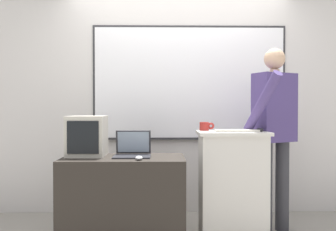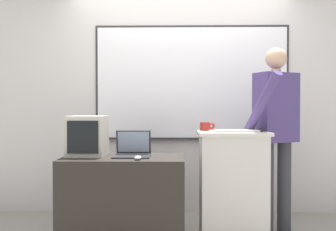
% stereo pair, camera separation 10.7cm
% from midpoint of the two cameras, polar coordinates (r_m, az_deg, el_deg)
% --- Properties ---
extents(back_wall, '(6.40, 0.17, 2.68)m').
position_cam_midpoint_polar(back_wall, '(4.12, 2.86, 3.32)').
color(back_wall, silver).
rests_on(back_wall, ground_plane).
extents(lectern_podium, '(0.63, 0.41, 0.98)m').
position_cam_midpoint_polar(lectern_podium, '(3.34, 11.25, -10.94)').
color(lectern_podium, beige).
rests_on(lectern_podium, ground_plane).
extents(side_desk, '(1.06, 0.56, 0.76)m').
position_cam_midpoint_polar(side_desk, '(3.24, -6.19, -13.32)').
color(side_desk, '#28231E').
rests_on(side_desk, ground_plane).
extents(person_presenter, '(0.58, 0.69, 1.77)m').
position_cam_midpoint_polar(person_presenter, '(3.54, 17.77, -1.70)').
color(person_presenter, '#333338').
rests_on(person_presenter, ground_plane).
extents(laptop, '(0.32, 0.29, 0.23)m').
position_cam_midpoint_polar(laptop, '(3.22, -4.74, -5.38)').
color(laptop, '#28282D').
rests_on(laptop, side_desk).
extents(wireless_keyboard, '(0.38, 0.13, 0.02)m').
position_cam_midpoint_polar(wireless_keyboard, '(3.23, 11.94, -2.42)').
color(wireless_keyboard, beige).
rests_on(wireless_keyboard, lectern_podium).
extents(computer_mouse_by_laptop, '(0.06, 0.10, 0.03)m').
position_cam_midpoint_polar(computer_mouse_by_laptop, '(2.98, -3.83, -6.78)').
color(computer_mouse_by_laptop, '#BCBCC1').
rests_on(computer_mouse_by_laptop, side_desk).
extents(computer_mouse_by_keyboard, '(0.06, 0.10, 0.03)m').
position_cam_midpoint_polar(computer_mouse_by_keyboard, '(3.29, 15.54, -2.25)').
color(computer_mouse_by_keyboard, black).
rests_on(computer_mouse_by_keyboard, lectern_podium).
extents(crt_monitor, '(0.33, 0.35, 0.36)m').
position_cam_midpoint_polar(crt_monitor, '(3.29, -11.87, -3.19)').
color(crt_monitor, '#BCB7A8').
rests_on(crt_monitor, side_desk).
extents(coffee_mug, '(0.14, 0.09, 0.08)m').
position_cam_midpoint_polar(coffee_mug, '(3.37, 6.93, -1.74)').
color(coffee_mug, maroon).
rests_on(coffee_mug, lectern_podium).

